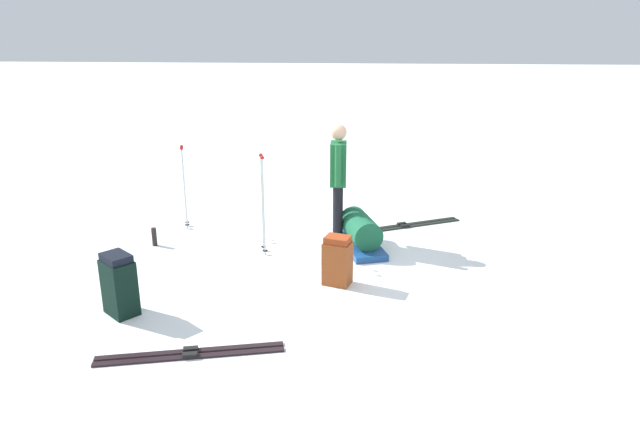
# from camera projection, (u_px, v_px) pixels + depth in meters

# --- Properties ---
(ground_plane) EXTENTS (80.00, 80.00, 0.00)m
(ground_plane) POSITION_uv_depth(u_px,v_px,m) (320.00, 261.00, 7.60)
(ground_plane) COLOR white
(skier_standing) EXTENTS (0.57, 0.23, 1.70)m
(skier_standing) POSITION_uv_depth(u_px,v_px,m) (338.00, 177.00, 8.00)
(skier_standing) COLOR black
(skier_standing) RESTS_ON ground_plane
(ski_pair_near) EXTENTS (0.57, 1.77, 0.05)m
(ski_pair_near) POSITION_uv_depth(u_px,v_px,m) (190.00, 354.00, 5.45)
(ski_pair_near) COLOR black
(ski_pair_near) RESTS_ON ground_plane
(ski_pair_far) EXTENTS (0.99, 1.82, 0.05)m
(ski_pair_far) POSITION_uv_depth(u_px,v_px,m) (403.00, 226.00, 8.89)
(ski_pair_far) COLOR black
(ski_pair_far) RESTS_ON ground_plane
(backpack_large_dark) EXTENTS (0.43, 0.44, 0.69)m
(backpack_large_dark) POSITION_uv_depth(u_px,v_px,m) (119.00, 285.00, 6.13)
(backpack_large_dark) COLOR black
(backpack_large_dark) RESTS_ON ground_plane
(backpack_bright) EXTENTS (0.33, 0.38, 0.61)m
(backpack_bright) POSITION_uv_depth(u_px,v_px,m) (337.00, 261.00, 6.86)
(backpack_bright) COLOR brown
(backpack_bright) RESTS_ON ground_plane
(ski_poles_planted_near) EXTENTS (0.21, 0.11, 1.38)m
(ski_poles_planted_near) POSITION_uv_depth(u_px,v_px,m) (263.00, 200.00, 7.65)
(ski_poles_planted_near) COLOR #B3C1B9
(ski_poles_planted_near) RESTS_ON ground_plane
(ski_poles_planted_far) EXTENTS (0.18, 0.10, 1.28)m
(ski_poles_planted_far) POSITION_uv_depth(u_px,v_px,m) (184.00, 183.00, 8.65)
(ski_poles_planted_far) COLOR #BAC1C1
(ski_poles_planted_far) RESTS_ON ground_plane
(gear_sled) EXTENTS (1.21, 0.77, 0.49)m
(gear_sled) POSITION_uv_depth(u_px,v_px,m) (360.00, 233.00, 7.99)
(gear_sled) COLOR navy
(gear_sled) RESTS_ON ground_plane
(thermos_bottle) EXTENTS (0.07, 0.07, 0.26)m
(thermos_bottle) POSITION_uv_depth(u_px,v_px,m) (154.00, 237.00, 8.10)
(thermos_bottle) COLOR black
(thermos_bottle) RESTS_ON ground_plane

